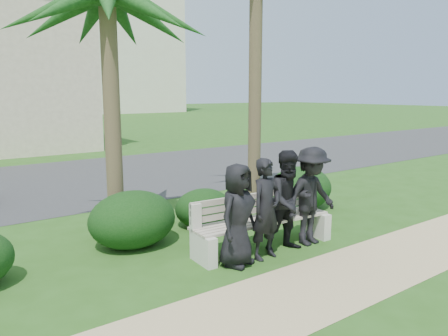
{
  "coord_description": "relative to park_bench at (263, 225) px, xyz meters",
  "views": [
    {
      "loc": [
        -4.46,
        -5.74,
        2.77
      ],
      "look_at": [
        0.47,
        1.0,
        1.3
      ],
      "focal_mm": 35.0,
      "sensor_mm": 36.0,
      "label": 1
    }
  ],
  "objects": [
    {
      "name": "hedge_b",
      "position": [
        -1.82,
        1.49,
        0.1
      ],
      "size": [
        1.6,
        1.32,
        1.04
      ],
      "primitive_type": "ellipsoid",
      "color": "black",
      "rests_on": "ground"
    },
    {
      "name": "hedge_e",
      "position": [
        1.53,
        1.3,
        -0.08
      ],
      "size": [
        1.04,
        0.86,
        0.68
      ],
      "primitive_type": "ellipsoid",
      "color": "black",
      "rests_on": "ground"
    },
    {
      "name": "asphalt_street",
      "position": [
        -0.5,
        8.13,
        -0.42
      ],
      "size": [
        160.0,
        8.0,
        0.01
      ],
      "primitive_type": "cube",
      "color": "#2D2D30",
      "rests_on": "ground"
    },
    {
      "name": "footpath",
      "position": [
        -0.5,
        -1.67,
        -0.42
      ],
      "size": [
        30.0,
        1.6,
        0.01
      ],
      "primitive_type": "cube",
      "color": "tan",
      "rests_on": "ground"
    },
    {
      "name": "hedge_d",
      "position": [
        -0.11,
        1.75,
        -0.02
      ],
      "size": [
        1.23,
        1.02,
        0.8
      ],
      "primitive_type": "ellipsoid",
      "color": "black",
      "rests_on": "ground"
    },
    {
      "name": "hedge_c",
      "position": [
        -1.74,
        1.64,
        -0.03
      ],
      "size": [
        1.21,
        1.0,
        0.79
      ],
      "primitive_type": "ellipsoid",
      "color": "black",
      "rests_on": "ground"
    },
    {
      "name": "man_c",
      "position": [
        0.31,
        -0.33,
        0.46
      ],
      "size": [
        0.97,
        0.81,
        1.78
      ],
      "primitive_type": "imported",
      "rotation": [
        0.0,
        0.0,
        -0.18
      ],
      "color": "black",
      "rests_on": "ground"
    },
    {
      "name": "man_a",
      "position": [
        -0.84,
        -0.33,
        0.41
      ],
      "size": [
        0.94,
        0.77,
        1.66
      ],
      "primitive_type": "imported",
      "rotation": [
        0.0,
        0.0,
        0.35
      ],
      "color": "black",
      "rests_on": "ground"
    },
    {
      "name": "park_bench",
      "position": [
        0.0,
        0.0,
        0.0
      ],
      "size": [
        2.72,
        0.79,
        0.94
      ],
      "rotation": [
        0.0,
        0.0,
        -0.07
      ],
      "color": "#A99C8E",
      "rests_on": "ground"
    },
    {
      "name": "man_d",
      "position": [
        0.85,
        -0.34,
        0.47
      ],
      "size": [
        1.18,
        0.71,
        1.8
      ],
      "primitive_type": "imported",
      "rotation": [
        0.0,
        0.0,
        0.03
      ],
      "color": "black",
      "rests_on": "ground"
    },
    {
      "name": "hotel_tower",
      "position": [
        13.5,
        55.13,
        12.98
      ],
      "size": [
        26.0,
        18.0,
        37.3
      ],
      "color": "beige",
      "rests_on": "ground"
    },
    {
      "name": "ground",
      "position": [
        -0.5,
        0.13,
        -0.42
      ],
      "size": [
        160.0,
        160.0,
        0.0
      ],
      "primitive_type": "plane",
      "color": "#264F16",
      "rests_on": "ground"
    },
    {
      "name": "hedge_f",
      "position": [
        2.51,
        1.51,
        0.1
      ],
      "size": [
        1.6,
        1.32,
        1.04
      ],
      "primitive_type": "ellipsoid",
      "color": "black",
      "rests_on": "ground"
    },
    {
      "name": "man_b",
      "position": [
        -0.27,
        -0.38,
        0.42
      ],
      "size": [
        0.67,
        0.48,
        1.7
      ],
      "primitive_type": "imported",
      "rotation": [
        0.0,
        0.0,
        0.13
      ],
      "color": "black",
      "rests_on": "ground"
    }
  ]
}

